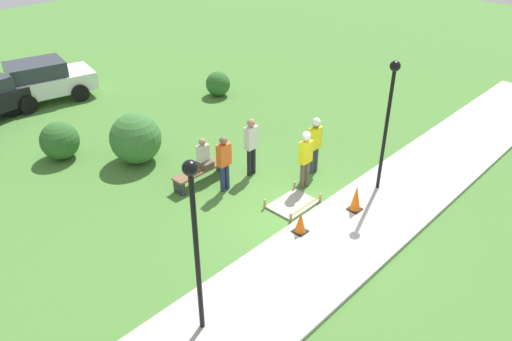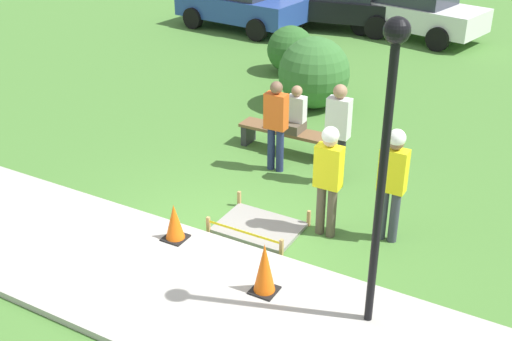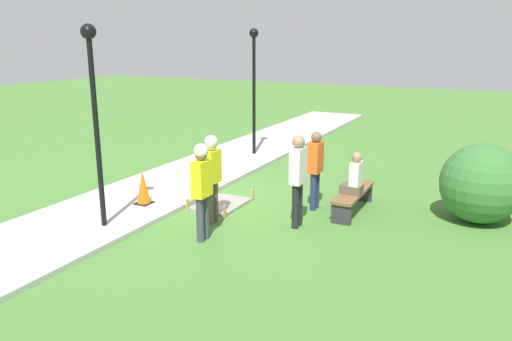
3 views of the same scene
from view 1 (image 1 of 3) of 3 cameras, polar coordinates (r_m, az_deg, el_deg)
The scene contains 17 objects.
ground_plane at distance 13.40m, azimuth 5.23°, elevation -5.55°, with size 60.00×60.00×0.00m, color #477A33.
sidewalk at distance 12.79m, azimuth 9.76°, elevation -7.67°, with size 28.00×2.58×0.10m.
wet_concrete_patch at distance 13.89m, azimuth 4.20°, elevation -3.86°, with size 1.32×0.98×0.27m.
traffic_cone_near_patch at distance 12.62m, azimuth 5.11°, elevation -5.94°, with size 0.34×0.34×0.58m.
traffic_cone_far_patch at distance 13.58m, azimuth 11.35°, elevation -3.13°, with size 0.34×0.34×0.74m.
park_bench at distance 14.79m, azimuth -6.30°, elevation -0.23°, with size 1.86×0.44×0.47m.
person_seated_on_bench at distance 14.69m, azimuth -6.00°, elevation 1.71°, with size 0.36×0.44×0.89m.
worker_supervisor at distance 14.19m, azimuth 5.68°, elevation 1.82°, with size 0.40×0.26×1.80m.
worker_assistant at distance 14.97m, azimuth 6.78°, elevation 3.45°, with size 0.40×0.26×1.82m.
bystander_in_orange_shirt at distance 14.06m, azimuth -3.67°, elevation 1.15°, with size 0.40×0.22×1.71m.
bystander_in_gray_shirt at distance 14.77m, azimuth -0.55°, elevation 3.12°, with size 0.40×0.24×1.84m.
lamppost_near at distance 13.74m, azimuth 14.96°, elevation 6.89°, with size 0.28×0.28×3.78m.
lamppost_far at distance 8.85m, azimuth -7.03°, elevation -6.26°, with size 0.28×0.28×3.82m.
parked_car_white at distance 21.89m, azimuth -23.64°, elevation 9.30°, with size 4.49×2.66×1.62m.
shrub_rounded_near at distance 16.06m, azimuth -13.59°, elevation 3.59°, with size 1.61×1.61×1.61m.
shrub_rounded_mid at distance 17.08m, azimuth -21.52°, elevation 3.20°, with size 1.23×1.23×1.23m.
shrub_rounded_far at distance 20.85m, azimuth -4.37°, elevation 9.85°, with size 1.01×1.01×1.01m.
Camera 1 is at (-8.63, -6.53, 7.89)m, focal length 35.00 mm.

